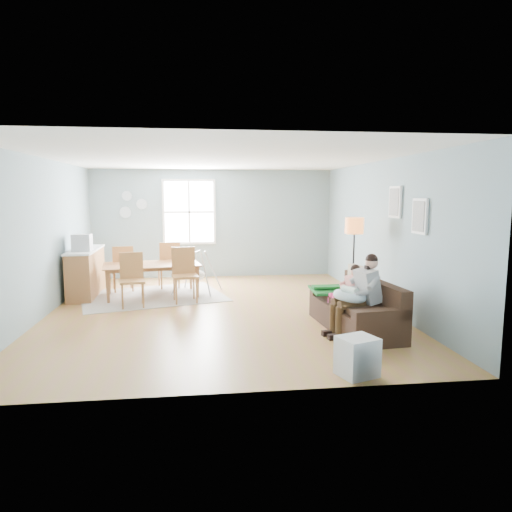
{
  "coord_description": "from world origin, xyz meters",
  "views": [
    {
      "loc": [
        -0.34,
        -8.06,
        2.07
      ],
      "look_at": [
        0.64,
        -0.14,
        1.0
      ],
      "focal_mm": 32.0,
      "sensor_mm": 36.0,
      "label": 1
    }
  ],
  "objects": [
    {
      "name": "beige_pillow",
      "position": [
        2.22,
        -0.91,
        0.7
      ],
      "size": [
        0.19,
        0.46,
        0.44
      ],
      "primitive_type": "cube",
      "rotation": [
        0.0,
        0.0,
        0.14
      ],
      "color": "tan",
      "rests_on": "sofa"
    },
    {
      "name": "window",
      "position": [
        -0.6,
        3.46,
        1.65
      ],
      "size": [
        1.32,
        0.08,
        1.62
      ],
      "color": "white",
      "rests_on": "room"
    },
    {
      "name": "infant",
      "position": [
        1.82,
        -1.69,
        0.68
      ],
      "size": [
        0.22,
        0.35,
        0.13
      ],
      "color": "silver",
      "rests_on": "nursing_pillow"
    },
    {
      "name": "toddler",
      "position": [
        1.98,
        -1.25,
        0.66
      ],
      "size": [
        0.52,
        0.28,
        0.8
      ],
      "color": "silver",
      "rests_on": "sofa"
    },
    {
      "name": "chair_ne",
      "position": [
        -1.03,
        2.11,
        0.61
      ],
      "size": [
        0.57,
        0.57,
        1.05
      ],
      "color": "#9F5936",
      "rests_on": "rug"
    },
    {
      "name": "room",
      "position": [
        0.0,
        0.0,
        2.42
      ],
      "size": [
        8.4,
        9.4,
        3.9
      ],
      "color": "#A37A39"
    },
    {
      "name": "chair_sw",
      "position": [
        -1.62,
        0.54,
        0.58
      ],
      "size": [
        0.52,
        0.52,
        1.0
      ],
      "color": "#9F5936",
      "rests_on": "rug"
    },
    {
      "name": "floor_lamp",
      "position": [
        2.47,
        -0.0,
        1.37
      ],
      "size": [
        0.33,
        0.33,
        1.66
      ],
      "color": "black",
      "rests_on": "room"
    },
    {
      "name": "father",
      "position": [
        1.97,
        -1.71,
        0.65
      ],
      "size": [
        0.88,
        0.48,
        1.21
      ],
      "color": "gray",
      "rests_on": "sofa"
    },
    {
      "name": "storage_cube",
      "position": [
        1.42,
        -3.2,
        0.23
      ],
      "size": [
        0.51,
        0.48,
        0.45
      ],
      "color": "silver",
      "rests_on": "room"
    },
    {
      "name": "dining_table",
      "position": [
        -1.33,
        1.33,
        0.34
      ],
      "size": [
        2.06,
        1.37,
        0.67
      ],
      "primitive_type": "imported",
      "rotation": [
        0.0,
        0.0,
        0.17
      ],
      "color": "brown",
      "rests_on": "rug"
    },
    {
      "name": "green_throw",
      "position": [
        1.94,
        -0.8,
        0.49
      ],
      "size": [
        0.91,
        0.76,
        0.04
      ],
      "primitive_type": "cube",
      "rotation": [
        0.0,
        0.0,
        -0.04
      ],
      "color": "#155F28",
      "rests_on": "sofa"
    },
    {
      "name": "chair_nw",
      "position": [
        -1.99,
        1.85,
        0.57
      ],
      "size": [
        0.54,
        0.54,
        1.0
      ],
      "color": "#9F5936",
      "rests_on": "rug"
    },
    {
      "name": "counter",
      "position": [
        -2.7,
        1.62,
        0.49
      ],
      "size": [
        0.57,
        1.75,
        0.97
      ],
      "color": "brown",
      "rests_on": "room"
    },
    {
      "name": "sofa",
      "position": [
        2.07,
        -1.43,
        0.27
      ],
      "size": [
        0.98,
        1.98,
        0.77
      ],
      "color": "black",
      "rests_on": "room"
    },
    {
      "name": "rug",
      "position": [
        -1.33,
        1.33,
        0.01
      ],
      "size": [
        3.23,
        2.76,
        0.01
      ],
      "primitive_type": "cube",
      "rotation": [
        0.0,
        0.0,
        0.27
      ],
      "color": "gray",
      "rests_on": "room"
    },
    {
      "name": "monitor",
      "position": [
        -2.67,
        1.29,
        1.13
      ],
      "size": [
        0.36,
        0.34,
        0.33
      ],
      "color": "#ADADB2",
      "rests_on": "counter"
    },
    {
      "name": "wall_plates",
      "position": [
        -2.0,
        3.47,
        1.83
      ],
      "size": [
        0.67,
        0.02,
        0.66
      ],
      "color": "#A8B9C9",
      "rests_on": "room"
    },
    {
      "name": "chair_se",
      "position": [
        -0.66,
        0.81,
        0.61
      ],
      "size": [
        0.55,
        0.55,
        1.06
      ],
      "color": "#9F5936",
      "rests_on": "rug"
    },
    {
      "name": "baby_swing",
      "position": [
        -0.42,
        1.58,
        0.4
      ],
      "size": [
        1.08,
        1.09,
        0.88
      ],
      "color": "#ADADB2",
      "rests_on": "room"
    },
    {
      "name": "pictures",
      "position": [
        2.97,
        -1.05,
        1.85
      ],
      "size": [
        0.05,
        1.34,
        0.74
      ],
      "color": "white",
      "rests_on": "room"
    },
    {
      "name": "nursing_pillow",
      "position": [
        1.83,
        -1.72,
        0.6
      ],
      "size": [
        0.52,
        0.5,
        0.2
      ],
      "primitive_type": "torus",
      "rotation": [
        0.0,
        0.14,
        0.04
      ],
      "color": "silver",
      "rests_on": "father"
    }
  ]
}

